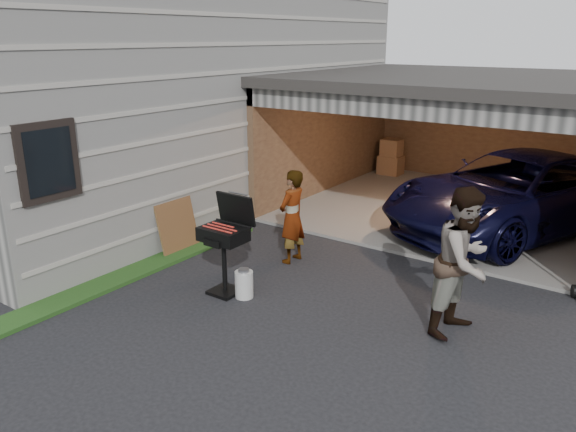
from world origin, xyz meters
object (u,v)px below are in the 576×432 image
object	(u,v)px
bbq_grill	(225,237)
plywood_panel	(177,227)
propane_tank	(244,284)
man	(464,262)
minivan	(515,196)
woman	(292,217)

from	to	relation	value
bbq_grill	plywood_panel	world-z (taller)	bbq_grill
bbq_grill	propane_tank	bearing A→B (deg)	3.72
man	propane_tank	size ratio (longest dim) A/B	4.80
man	bbq_grill	bearing A→B (deg)	115.01
propane_tank	plywood_panel	xyz separation A→B (m)	(-2.13, 0.74, 0.26)
minivan	propane_tank	size ratio (longest dim) A/B	13.40
minivan	plywood_panel	xyz separation A→B (m)	(-4.54, -4.41, -0.29)
minivan	woman	bearing A→B (deg)	-101.14
bbq_grill	propane_tank	xyz separation A→B (m)	(0.32, 0.02, -0.67)
minivan	plywood_panel	distance (m)	6.33
minivan	woman	distance (m)	4.48
propane_tank	man	bearing A→B (deg)	16.45
man	bbq_grill	distance (m)	3.31
woman	minivan	bearing A→B (deg)	144.67
woman	man	xyz separation A→B (m)	(3.10, -0.68, 0.17)
minivan	man	distance (m)	4.34
woman	plywood_panel	world-z (taller)	woman
man	bbq_grill	xyz separation A→B (m)	(-3.19, -0.87, -0.09)
woman	bbq_grill	xyz separation A→B (m)	(-0.09, -1.55, 0.08)
minivan	man	size ratio (longest dim) A/B	2.79
man	woman	bearing A→B (deg)	87.35
bbq_grill	plywood_panel	bearing A→B (deg)	157.04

